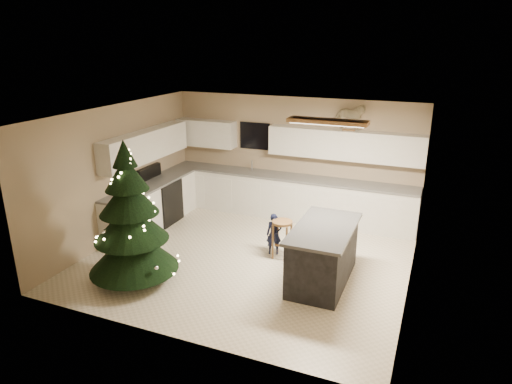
{
  "coord_description": "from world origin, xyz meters",
  "views": [
    {
      "loc": [
        2.94,
        -6.81,
        3.76
      ],
      "look_at": [
        0.0,
        0.35,
        1.15
      ],
      "focal_mm": 32.0,
      "sensor_mm": 36.0,
      "label": 1
    }
  ],
  "objects_px": {
    "christmas_tree": "(131,226)",
    "rocking_horse": "(350,116)",
    "island": "(323,254)",
    "toddler": "(274,234)",
    "bar_stool": "(282,230)"
  },
  "relations": [
    {
      "from": "christmas_tree",
      "to": "rocking_horse",
      "type": "xyz_separation_m",
      "value": [
        2.62,
        3.75,
        1.32
      ]
    },
    {
      "from": "island",
      "to": "toddler",
      "type": "distance_m",
      "value": 1.25
    },
    {
      "from": "island",
      "to": "christmas_tree",
      "type": "xyz_separation_m",
      "value": [
        -2.83,
        -1.14,
        0.48
      ]
    },
    {
      "from": "christmas_tree",
      "to": "rocking_horse",
      "type": "height_order",
      "value": "rocking_horse"
    },
    {
      "from": "bar_stool",
      "to": "toddler",
      "type": "height_order",
      "value": "toddler"
    },
    {
      "from": "toddler",
      "to": "rocking_horse",
      "type": "distance_m",
      "value": 2.87
    },
    {
      "from": "island",
      "to": "toddler",
      "type": "relative_size",
      "value": 2.21
    },
    {
      "from": "toddler",
      "to": "rocking_horse",
      "type": "bearing_deg",
      "value": 48.65
    },
    {
      "from": "bar_stool",
      "to": "toddler",
      "type": "bearing_deg",
      "value": 156.94
    },
    {
      "from": "rocking_horse",
      "to": "bar_stool",
      "type": "bearing_deg",
      "value": 158.77
    },
    {
      "from": "christmas_tree",
      "to": "toddler",
      "type": "xyz_separation_m",
      "value": [
        1.76,
        1.78,
        -0.58
      ]
    },
    {
      "from": "toddler",
      "to": "rocking_horse",
      "type": "height_order",
      "value": "rocking_horse"
    },
    {
      "from": "toddler",
      "to": "rocking_horse",
      "type": "xyz_separation_m",
      "value": [
        0.86,
        1.97,
        1.9
      ]
    },
    {
      "from": "bar_stool",
      "to": "christmas_tree",
      "type": "height_order",
      "value": "christmas_tree"
    },
    {
      "from": "island",
      "to": "bar_stool",
      "type": "distance_m",
      "value": 1.05
    }
  ]
}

